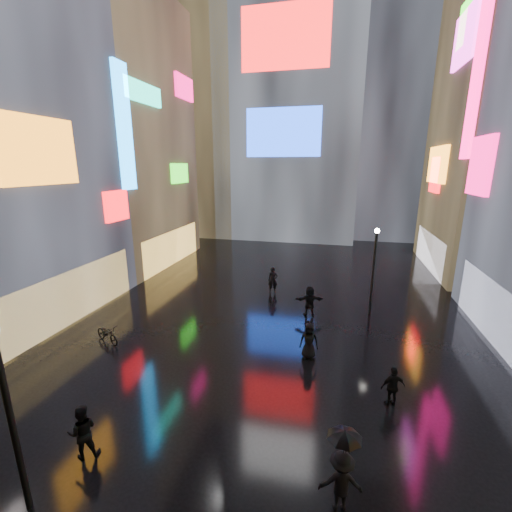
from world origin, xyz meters
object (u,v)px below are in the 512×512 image
(lamp_near, at_px, (9,411))
(bicycle, at_px, (107,334))
(lamp_far, at_px, (374,267))
(pedestrian_3, at_px, (393,387))

(lamp_near, relative_size, bicycle, 2.93)
(lamp_far, bearing_deg, bicycle, -153.06)
(lamp_far, relative_size, pedestrian_3, 3.31)
(lamp_near, height_order, lamp_far, same)
(lamp_near, relative_size, lamp_far, 1.00)
(lamp_near, distance_m, pedestrian_3, 11.78)
(pedestrian_3, bearing_deg, bicycle, -27.94)
(bicycle, bearing_deg, lamp_near, -132.63)
(lamp_near, relative_size, pedestrian_3, 3.31)
(lamp_near, height_order, pedestrian_3, lamp_near)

